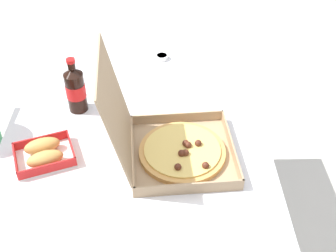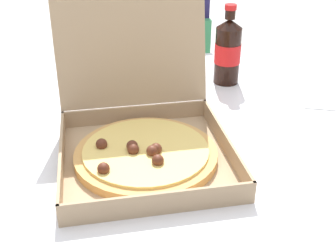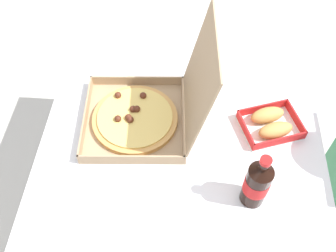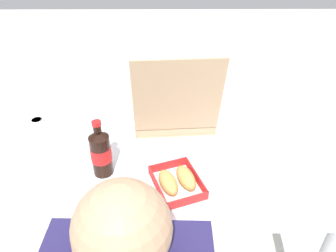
{
  "view_description": "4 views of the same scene",
  "coord_description": "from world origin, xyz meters",
  "px_view_note": "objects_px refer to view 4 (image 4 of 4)",
  "views": [
    {
      "loc": [
        -1.08,
        -0.1,
        1.76
      ],
      "look_at": [
        0.02,
        -0.12,
        0.81
      ],
      "focal_mm": 45.0,
      "sensor_mm": 36.0,
      "label": 1
    },
    {
      "loc": [
        -0.1,
        -0.91,
        1.24
      ],
      "look_at": [
        -0.01,
        -0.11,
        0.8
      ],
      "focal_mm": 45.98,
      "sensor_mm": 36.0,
      "label": 2
    },
    {
      "loc": [
        0.72,
        0.01,
        1.81
      ],
      "look_at": [
        -0.01,
        -0.05,
        0.8
      ],
      "focal_mm": 40.85,
      "sensor_mm": 36.0,
      "label": 3
    },
    {
      "loc": [
        -0.03,
        1.09,
        1.55
      ],
      "look_at": [
        -0.04,
        -0.05,
        0.76
      ],
      "focal_mm": 33.78,
      "sensor_mm": 36.0,
      "label": 4
    }
  ],
  "objects_px": {
    "bread_side_box": "(177,181)",
    "paper_menu": "(41,146)",
    "dipping_sauce_cup": "(37,121)",
    "cola_bottle": "(101,152)",
    "pizza_box_open": "(173,110)"
  },
  "relations": [
    {
      "from": "bread_side_box",
      "to": "dipping_sauce_cup",
      "type": "bearing_deg",
      "value": -32.85
    },
    {
      "from": "pizza_box_open",
      "to": "cola_bottle",
      "type": "xyz_separation_m",
      "value": [
        0.26,
        0.35,
        0.04
      ]
    },
    {
      "from": "bread_side_box",
      "to": "paper_menu",
      "type": "relative_size",
      "value": 1.09
    },
    {
      "from": "pizza_box_open",
      "to": "bread_side_box",
      "type": "bearing_deg",
      "value": 90.51
    },
    {
      "from": "bread_side_box",
      "to": "paper_menu",
      "type": "height_order",
      "value": "bread_side_box"
    },
    {
      "from": "bread_side_box",
      "to": "dipping_sauce_cup",
      "type": "relative_size",
      "value": 4.1
    },
    {
      "from": "paper_menu",
      "to": "dipping_sauce_cup",
      "type": "distance_m",
      "value": 0.19
    },
    {
      "from": "bread_side_box",
      "to": "cola_bottle",
      "type": "height_order",
      "value": "cola_bottle"
    },
    {
      "from": "bread_side_box",
      "to": "dipping_sauce_cup",
      "type": "xyz_separation_m",
      "value": [
        0.62,
        -0.4,
        -0.01
      ]
    },
    {
      "from": "bread_side_box",
      "to": "paper_menu",
      "type": "bearing_deg",
      "value": -22.74
    },
    {
      "from": "pizza_box_open",
      "to": "cola_bottle",
      "type": "relative_size",
      "value": 1.98
    },
    {
      "from": "cola_bottle",
      "to": "dipping_sauce_cup",
      "type": "distance_m",
      "value": 0.49
    },
    {
      "from": "pizza_box_open",
      "to": "bread_side_box",
      "type": "distance_m",
      "value": 0.43
    },
    {
      "from": "cola_bottle",
      "to": "bread_side_box",
      "type": "bearing_deg",
      "value": 164.05
    },
    {
      "from": "paper_menu",
      "to": "dipping_sauce_cup",
      "type": "xyz_separation_m",
      "value": [
        0.07,
        -0.17,
        0.01
      ]
    }
  ]
}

